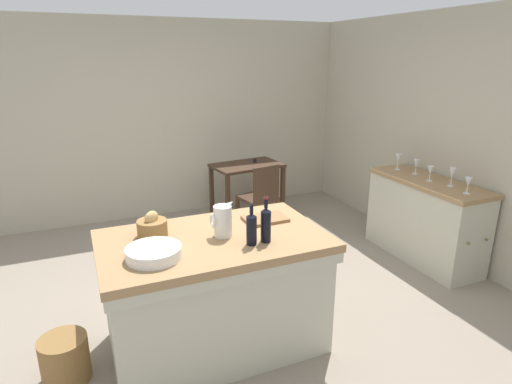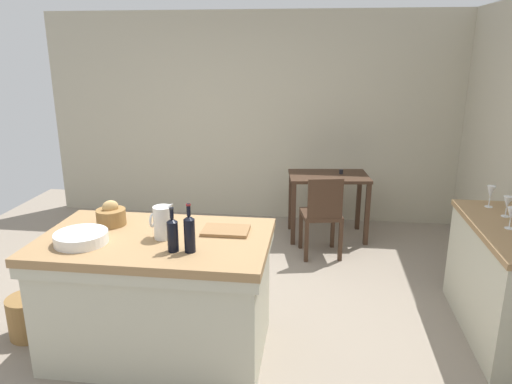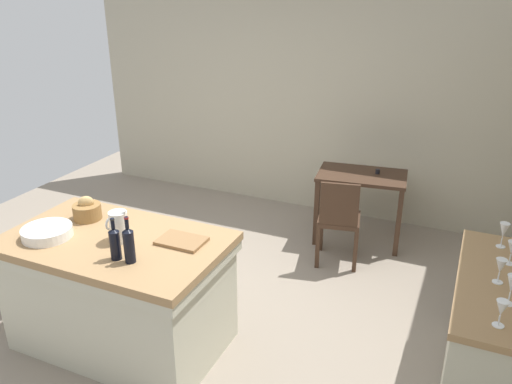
{
  "view_description": "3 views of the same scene",
  "coord_description": "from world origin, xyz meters",
  "px_view_note": "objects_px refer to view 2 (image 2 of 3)",
  "views": [
    {
      "loc": [
        -1.11,
        -3.19,
        2.13
      ],
      "look_at": [
        0.32,
        0.15,
        0.97
      ],
      "focal_mm": 29.98,
      "sensor_mm": 36.0,
      "label": 1
    },
    {
      "loc": [
        0.82,
        -3.49,
        2.16
      ],
      "look_at": [
        0.34,
        0.17,
        1.05
      ],
      "focal_mm": 33.76,
      "sensor_mm": 36.0,
      "label": 2
    },
    {
      "loc": [
        1.97,
        -3.04,
        2.61
      ],
      "look_at": [
        0.48,
        0.3,
        1.09
      ],
      "focal_mm": 35.86,
      "sensor_mm": 36.0,
      "label": 3
    }
  ],
  "objects_px": {
    "writing_desk": "(328,185)",
    "wine_glass_far_right": "(491,193)",
    "bread_basket": "(111,216)",
    "wine_glass_right": "(507,203)",
    "island_table": "(158,290)",
    "wine_bottle_dark": "(189,233)",
    "pitcher": "(163,222)",
    "wash_bowl": "(81,238)",
    "wine_bottle_amber": "(173,234)",
    "cutting_board": "(226,231)",
    "wine_glass_middle": "(511,214)",
    "wicker_hamper": "(30,316)",
    "side_cabinet": "(503,282)",
    "wooden_chair": "(322,214)"
  },
  "relations": [
    {
      "from": "wine_glass_far_right",
      "to": "island_table",
      "type": "bearing_deg",
      "value": -158.08
    },
    {
      "from": "bread_basket",
      "to": "cutting_board",
      "type": "distance_m",
      "value": 0.87
    },
    {
      "from": "wooden_chair",
      "to": "wine_glass_right",
      "type": "bearing_deg",
      "value": -36.47
    },
    {
      "from": "wash_bowl",
      "to": "wine_glass_far_right",
      "type": "xyz_separation_m",
      "value": [
        2.98,
        1.19,
        0.08
      ]
    },
    {
      "from": "wash_bowl",
      "to": "writing_desk",
      "type": "bearing_deg",
      "value": 56.87
    },
    {
      "from": "writing_desk",
      "to": "wine_glass_middle",
      "type": "bearing_deg",
      "value": -56.22
    },
    {
      "from": "wine_glass_right",
      "to": "wicker_hamper",
      "type": "relative_size",
      "value": 0.51
    },
    {
      "from": "wash_bowl",
      "to": "wine_glass_right",
      "type": "bearing_deg",
      "value": 17.53
    },
    {
      "from": "wine_bottle_dark",
      "to": "wine_glass_far_right",
      "type": "height_order",
      "value": "wine_bottle_dark"
    },
    {
      "from": "pitcher",
      "to": "wine_glass_far_right",
      "type": "xyz_separation_m",
      "value": [
        2.46,
        1.03,
        -0.0
      ]
    },
    {
      "from": "side_cabinet",
      "to": "wine_bottle_dark",
      "type": "distance_m",
      "value": 2.42
    },
    {
      "from": "bread_basket",
      "to": "island_table",
      "type": "bearing_deg",
      "value": -25.49
    },
    {
      "from": "side_cabinet",
      "to": "wine_glass_middle",
      "type": "bearing_deg",
      "value": -143.07
    },
    {
      "from": "writing_desk",
      "to": "wine_glass_far_right",
      "type": "height_order",
      "value": "wine_glass_far_right"
    },
    {
      "from": "wine_glass_far_right",
      "to": "wash_bowl",
      "type": "bearing_deg",
      "value": -158.25
    },
    {
      "from": "wooden_chair",
      "to": "wine_glass_right",
      "type": "distance_m",
      "value": 1.83
    },
    {
      "from": "side_cabinet",
      "to": "pitcher",
      "type": "distance_m",
      "value": 2.6
    },
    {
      "from": "wine_bottle_dark",
      "to": "pitcher",
      "type": "bearing_deg",
      "value": 139.83
    },
    {
      "from": "island_table",
      "to": "cutting_board",
      "type": "height_order",
      "value": "cutting_board"
    },
    {
      "from": "side_cabinet",
      "to": "wash_bowl",
      "type": "distance_m",
      "value": 3.11
    },
    {
      "from": "cutting_board",
      "to": "wicker_hamper",
      "type": "xyz_separation_m",
      "value": [
        -1.54,
        -0.11,
        -0.75
      ]
    },
    {
      "from": "cutting_board",
      "to": "wine_bottle_dark",
      "type": "relative_size",
      "value": 1.01
    },
    {
      "from": "pitcher",
      "to": "wine_bottle_amber",
      "type": "height_order",
      "value": "wine_bottle_amber"
    },
    {
      "from": "wooden_chair",
      "to": "pitcher",
      "type": "distance_m",
      "value": 2.21
    },
    {
      "from": "wooden_chair",
      "to": "writing_desk",
      "type": "bearing_deg",
      "value": 83.62
    },
    {
      "from": "side_cabinet",
      "to": "wine_bottle_dark",
      "type": "height_order",
      "value": "wine_bottle_dark"
    },
    {
      "from": "wooden_chair",
      "to": "wine_glass_right",
      "type": "height_order",
      "value": "wine_glass_right"
    },
    {
      "from": "pitcher",
      "to": "cutting_board",
      "type": "xyz_separation_m",
      "value": [
        0.41,
        0.16,
        -0.11
      ]
    },
    {
      "from": "wash_bowl",
      "to": "wine_bottle_dark",
      "type": "relative_size",
      "value": 1.09
    },
    {
      "from": "side_cabinet",
      "to": "bread_basket",
      "type": "height_order",
      "value": "bread_basket"
    },
    {
      "from": "bread_basket",
      "to": "wine_bottle_dark",
      "type": "height_order",
      "value": "wine_bottle_dark"
    },
    {
      "from": "side_cabinet",
      "to": "cutting_board",
      "type": "xyz_separation_m",
      "value": [
        -2.07,
        -0.38,
        0.46
      ]
    },
    {
      "from": "writing_desk",
      "to": "wine_bottle_dark",
      "type": "relative_size",
      "value": 2.96
    },
    {
      "from": "cutting_board",
      "to": "wine_glass_far_right",
      "type": "bearing_deg",
      "value": 22.88
    },
    {
      "from": "bread_basket",
      "to": "wine_glass_right",
      "type": "bearing_deg",
      "value": 11.39
    },
    {
      "from": "side_cabinet",
      "to": "cutting_board",
      "type": "relative_size",
      "value": 4.12
    },
    {
      "from": "wine_bottle_amber",
      "to": "wine_glass_middle",
      "type": "relative_size",
      "value": 1.84
    },
    {
      "from": "wine_bottle_amber",
      "to": "island_table",
      "type": "bearing_deg",
      "value": 132.46
    },
    {
      "from": "wine_glass_middle",
      "to": "wicker_hamper",
      "type": "distance_m",
      "value": 3.71
    },
    {
      "from": "island_table",
      "to": "wine_bottle_dark",
      "type": "xyz_separation_m",
      "value": [
        0.31,
        -0.22,
        0.55
      ]
    },
    {
      "from": "writing_desk",
      "to": "pitcher",
      "type": "height_order",
      "value": "pitcher"
    },
    {
      "from": "bread_basket",
      "to": "wicker_hamper",
      "type": "xyz_separation_m",
      "value": [
        -0.67,
        -0.14,
        -0.81
      ]
    },
    {
      "from": "wooden_chair",
      "to": "cutting_board",
      "type": "distance_m",
      "value": 1.87
    },
    {
      "from": "pitcher",
      "to": "wash_bowl",
      "type": "relative_size",
      "value": 0.76
    },
    {
      "from": "writing_desk",
      "to": "wash_bowl",
      "type": "bearing_deg",
      "value": -123.13
    },
    {
      "from": "wine_glass_middle",
      "to": "wine_glass_right",
      "type": "xyz_separation_m",
      "value": [
        0.07,
        0.27,
        0.0
      ]
    },
    {
      "from": "wooden_chair",
      "to": "wine_bottle_amber",
      "type": "height_order",
      "value": "wine_bottle_amber"
    },
    {
      "from": "wash_bowl",
      "to": "wine_bottle_amber",
      "type": "xyz_separation_m",
      "value": [
        0.65,
        -0.05,
        0.08
      ]
    },
    {
      "from": "island_table",
      "to": "wine_glass_right",
      "type": "bearing_deg",
      "value": 16.96
    },
    {
      "from": "side_cabinet",
      "to": "writing_desk",
      "type": "bearing_deg",
      "value": 124.6
    }
  ]
}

